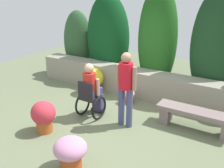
% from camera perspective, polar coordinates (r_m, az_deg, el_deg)
% --- Properties ---
extents(ground_plane, '(12.50, 12.50, 0.00)m').
position_cam_1_polar(ground_plane, '(6.29, -0.84, -7.97)').
color(ground_plane, '#677252').
extents(stone_retaining_wall, '(6.79, 0.56, 0.75)m').
position_cam_1_polar(stone_retaining_wall, '(7.55, 6.39, 0.07)').
color(stone_retaining_wall, gray).
rests_on(stone_retaining_wall, ground).
extents(hedge_backdrop, '(6.93, 1.04, 3.05)m').
position_cam_1_polar(hedge_backdrop, '(7.86, 8.72, 8.40)').
color(hedge_backdrop, '#2D562F').
rests_on(hedge_backdrop, ground).
extents(stone_bench, '(1.68, 0.42, 0.47)m').
position_cam_1_polar(stone_bench, '(6.11, 17.31, -6.56)').
color(stone_bench, slate).
rests_on(stone_bench, ground).
extents(person_in_wheelchair, '(0.53, 0.66, 1.33)m').
position_cam_1_polar(person_in_wheelchair, '(6.30, -4.44, -1.72)').
color(person_in_wheelchair, black).
rests_on(person_in_wheelchair, ground).
extents(person_standing_companion, '(0.49, 0.30, 1.68)m').
position_cam_1_polar(person_standing_companion, '(5.74, 2.94, -0.21)').
color(person_standing_companion, '#414873').
rests_on(person_standing_companion, ground).
extents(flower_pot_purple_near, '(0.30, 0.30, 0.41)m').
position_cam_1_polar(flower_pot_purple_near, '(7.14, 3.61, -2.43)').
color(flower_pot_purple_near, '#9A4A30').
rests_on(flower_pot_purple_near, ground).
extents(flower_pot_terracotta_by_wall, '(0.60, 0.60, 0.73)m').
position_cam_1_polar(flower_pot_terracotta_by_wall, '(7.73, -4.01, 0.87)').
color(flower_pot_terracotta_by_wall, '#B46641').
rests_on(flower_pot_terracotta_by_wall, ground).
extents(flower_pot_red_accent, '(0.58, 0.58, 0.58)m').
position_cam_1_polar(flower_pot_red_accent, '(4.76, -8.81, -13.92)').
color(flower_pot_red_accent, '#AB451E').
rests_on(flower_pot_red_accent, ground).
extents(flower_pot_small_foreground, '(0.52, 0.52, 0.70)m').
position_cam_1_polar(flower_pot_small_foreground, '(5.91, -14.31, -6.48)').
color(flower_pot_small_foreground, '#AC5020').
rests_on(flower_pot_small_foreground, ground).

